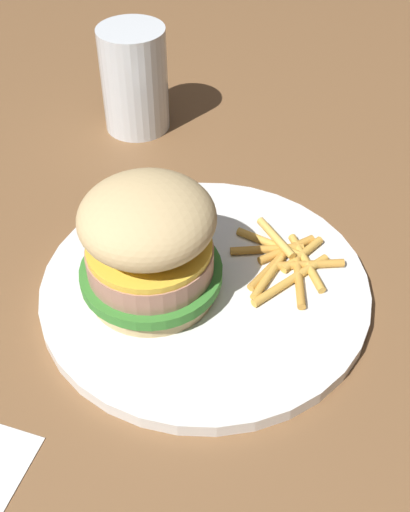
{
  "coord_description": "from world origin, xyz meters",
  "views": [
    {
      "loc": [
        -0.37,
        -0.07,
        0.39
      ],
      "look_at": [
        -0.01,
        -0.02,
        0.04
      ],
      "focal_mm": 44.5,
      "sensor_mm": 36.0,
      "label": 1
    }
  ],
  "objects_px": {
    "fries_pile": "(286,262)",
    "drink_glass": "(135,86)",
    "plate": "(205,287)",
    "sandwich": "(149,243)"
  },
  "relations": [
    {
      "from": "plate",
      "to": "drink_glass",
      "type": "relative_size",
      "value": 2.4
    },
    {
      "from": "sandwich",
      "to": "fries_pile",
      "type": "height_order",
      "value": "sandwich"
    },
    {
      "from": "plate",
      "to": "drink_glass",
      "type": "height_order",
      "value": "drink_glass"
    },
    {
      "from": "sandwich",
      "to": "fries_pile",
      "type": "bearing_deg",
      "value": -68.37
    },
    {
      "from": "sandwich",
      "to": "fries_pile",
      "type": "relative_size",
      "value": 1.14
    },
    {
      "from": "fries_pile",
      "to": "drink_glass",
      "type": "height_order",
      "value": "drink_glass"
    },
    {
      "from": "plate",
      "to": "sandwich",
      "type": "xyz_separation_m",
      "value": [
        -0.01,
        0.04,
        0.06
      ]
    },
    {
      "from": "plate",
      "to": "fries_pile",
      "type": "height_order",
      "value": "fries_pile"
    },
    {
      "from": "fries_pile",
      "to": "drink_glass",
      "type": "distance_m",
      "value": 0.28
    },
    {
      "from": "plate",
      "to": "fries_pile",
      "type": "relative_size",
      "value": 2.71
    }
  ]
}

